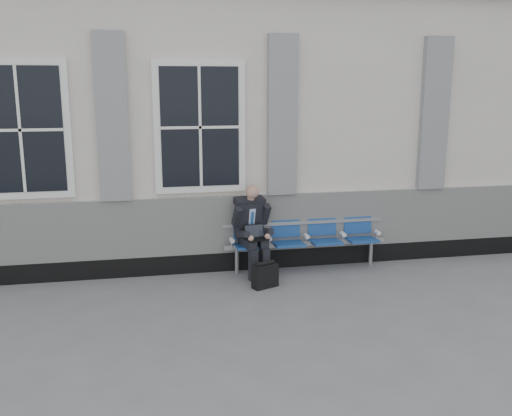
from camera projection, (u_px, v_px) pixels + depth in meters
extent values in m
plane|color=slate|center=(188.00, 309.00, 7.44)|extent=(70.00, 70.00, 0.00)
cube|color=silver|center=(169.00, 127.00, 10.34)|extent=(14.00, 4.00, 4.20)
cube|color=black|center=(180.00, 264.00, 8.82)|extent=(14.00, 0.10, 0.30)
cube|color=silver|center=(179.00, 227.00, 8.68)|extent=(14.00, 0.08, 0.90)
cube|color=gray|center=(112.00, 118.00, 8.13)|extent=(0.45, 0.14, 2.40)
cube|color=gray|center=(282.00, 116.00, 8.61)|extent=(0.45, 0.14, 2.40)
cube|color=gray|center=(434.00, 114.00, 9.09)|extent=(0.45, 0.14, 2.40)
cube|color=white|center=(21.00, 130.00, 7.95)|extent=(1.35, 0.10, 1.95)
cube|color=black|center=(20.00, 130.00, 7.90)|extent=(1.15, 0.02, 1.75)
cube|color=white|center=(200.00, 127.00, 8.42)|extent=(1.35, 0.10, 1.95)
cube|color=black|center=(200.00, 127.00, 8.38)|extent=(1.15, 0.02, 1.75)
cube|color=#9EA0A3|center=(306.00, 243.00, 8.97)|extent=(2.60, 0.07, 0.07)
cube|color=#9EA0A3|center=(304.00, 222.00, 9.02)|extent=(2.60, 0.05, 0.05)
cylinder|color=#9EA0A3|center=(237.00, 261.00, 8.81)|extent=(0.06, 0.06, 0.39)
cylinder|color=#9EA0A3|center=(371.00, 253.00, 9.23)|extent=(0.06, 0.06, 0.39)
cube|color=navy|center=(250.00, 246.00, 8.72)|extent=(0.46, 0.42, 0.07)
cube|color=navy|center=(248.00, 226.00, 8.86)|extent=(0.46, 0.10, 0.40)
cube|color=navy|center=(288.00, 244.00, 8.83)|extent=(0.46, 0.42, 0.07)
cube|color=navy|center=(285.00, 224.00, 8.98)|extent=(0.46, 0.10, 0.40)
cube|color=navy|center=(325.00, 242.00, 8.94)|extent=(0.46, 0.42, 0.07)
cube|color=navy|center=(322.00, 223.00, 9.09)|extent=(0.46, 0.10, 0.40)
cube|color=navy|center=(361.00, 240.00, 9.06)|extent=(0.46, 0.42, 0.07)
cube|color=navy|center=(357.00, 221.00, 9.21)|extent=(0.46, 0.10, 0.40)
cylinder|color=white|center=(232.00, 240.00, 8.67)|extent=(0.07, 0.12, 0.07)
cylinder|color=white|center=(269.00, 238.00, 8.78)|extent=(0.07, 0.12, 0.07)
cylinder|color=white|center=(307.00, 236.00, 8.89)|extent=(0.07, 0.12, 0.07)
cylinder|color=white|center=(343.00, 234.00, 9.01)|extent=(0.07, 0.12, 0.07)
cylinder|color=white|center=(378.00, 232.00, 9.12)|extent=(0.07, 0.12, 0.07)
cube|color=black|center=(255.00, 279.00, 8.45)|extent=(0.15, 0.26, 0.09)
cube|color=black|center=(266.00, 277.00, 8.52)|extent=(0.15, 0.26, 0.09)
cube|color=black|center=(253.00, 265.00, 8.46)|extent=(0.14, 0.14, 0.47)
cube|color=black|center=(265.00, 263.00, 8.53)|extent=(0.14, 0.14, 0.47)
cube|color=black|center=(248.00, 243.00, 8.58)|extent=(0.22, 0.45, 0.13)
cube|color=black|center=(260.00, 241.00, 8.66)|extent=(0.22, 0.45, 0.13)
cube|color=black|center=(249.00, 219.00, 8.72)|extent=(0.46, 0.40, 0.60)
cube|color=#BBCDF5|center=(252.00, 219.00, 8.62)|extent=(0.11, 0.11, 0.34)
cube|color=#22539F|center=(252.00, 221.00, 8.61)|extent=(0.06, 0.08, 0.28)
cube|color=black|center=(250.00, 201.00, 8.64)|extent=(0.49, 0.31, 0.14)
cylinder|color=tan|center=(251.00, 197.00, 8.58)|extent=(0.10, 0.10, 0.10)
sphere|color=tan|center=(252.00, 192.00, 8.51)|extent=(0.20, 0.20, 0.20)
cube|color=black|center=(237.00, 217.00, 8.53)|extent=(0.15, 0.28, 0.35)
cube|color=black|center=(265.00, 214.00, 8.71)|extent=(0.15, 0.28, 0.35)
cube|color=black|center=(244.00, 234.00, 8.44)|extent=(0.14, 0.31, 0.13)
cube|color=black|center=(267.00, 231.00, 8.59)|extent=(0.14, 0.31, 0.13)
sphere|color=tan|center=(251.00, 238.00, 8.35)|extent=(0.09, 0.09, 0.09)
sphere|color=tan|center=(267.00, 236.00, 8.45)|extent=(0.09, 0.09, 0.09)
cube|color=black|center=(257.00, 239.00, 8.48)|extent=(0.35, 0.28, 0.02)
cube|color=black|center=(254.00, 231.00, 8.56)|extent=(0.33, 0.15, 0.20)
cube|color=black|center=(255.00, 231.00, 8.55)|extent=(0.29, 0.12, 0.17)
cube|color=black|center=(265.00, 276.00, 8.20)|extent=(0.41, 0.30, 0.34)
cylinder|color=black|center=(265.00, 264.00, 8.16)|extent=(0.30, 0.17, 0.06)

